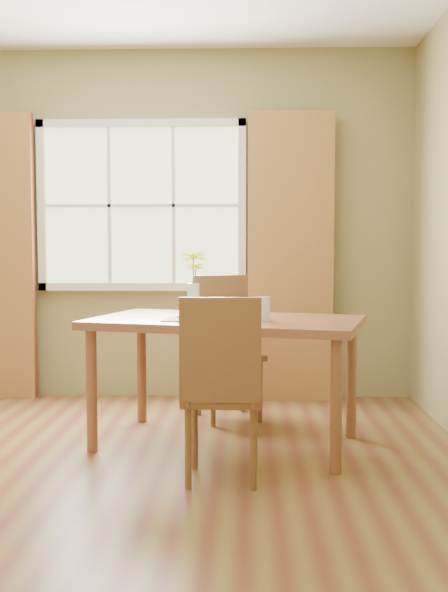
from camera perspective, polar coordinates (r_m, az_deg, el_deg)
name	(u,v)px	position (r m, az deg, el deg)	size (l,w,h in m)	color
room	(87,213)	(3.61, -11.24, 6.71)	(4.24, 3.84, 2.74)	brown
window	(142,206)	(5.46, -6.79, 7.39)	(1.62, 0.06, 1.32)	#AEC292
curtain_right	(290,257)	(5.31, 5.48, 3.18)	(0.65, 0.08, 2.20)	maroon
dining_table	(226,331)	(4.10, 0.18, -2.93)	(1.73, 1.24, 0.76)	brown
chair_near	(222,382)	(3.43, -0.19, -7.08)	(0.40, 0.40, 0.94)	brown
chair_far	(225,340)	(4.81, 0.06, -3.61)	(0.52, 0.52, 0.98)	brown
placemat	(205,319)	(4.02, -1.56, -1.90)	(0.45, 0.33, 0.01)	silver
plate	(202,317)	(4.02, -1.86, -1.77)	(0.24, 0.24, 0.01)	#99CB32
croissant_sandwich	(209,307)	(4.00, -1.22, -0.93)	(0.18, 0.15, 0.11)	#D88F49
water_glass	(262,309)	(3.96, 3.17, -1.10)	(0.09, 0.09, 0.14)	silver
flower_vase	(194,277)	(4.37, -2.51, 1.61)	(0.16, 0.16, 0.39)	silver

